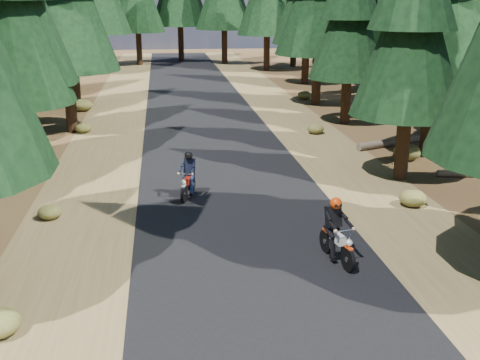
# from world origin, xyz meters

# --- Properties ---
(ground) EXTENTS (120.00, 120.00, 0.00)m
(ground) POSITION_xyz_m (0.00, 0.00, 0.00)
(ground) COLOR #452E18
(ground) RESTS_ON ground
(road) EXTENTS (6.00, 100.00, 0.01)m
(road) POSITION_xyz_m (0.00, 5.00, 0.01)
(road) COLOR black
(road) RESTS_ON ground
(shoulder_l) EXTENTS (3.20, 100.00, 0.01)m
(shoulder_l) POSITION_xyz_m (-4.60, 5.00, 0.00)
(shoulder_l) COLOR brown
(shoulder_l) RESTS_ON ground
(shoulder_r) EXTENTS (3.20, 100.00, 0.01)m
(shoulder_r) POSITION_xyz_m (4.60, 5.00, 0.00)
(shoulder_r) COLOR brown
(shoulder_r) RESTS_ON ground
(log_near) EXTENTS (5.41, 2.55, 0.32)m
(log_near) POSITION_xyz_m (8.50, 9.60, 0.16)
(log_near) COLOR #4C4233
(log_near) RESTS_ON ground
(understory_shrubs) EXTENTS (15.85, 31.69, 0.66)m
(understory_shrubs) POSITION_xyz_m (1.02, 9.07, 0.27)
(understory_shrubs) COLOR #474C1E
(understory_shrubs) RESTS_ON ground
(rider_lead) EXTENTS (0.85, 1.83, 1.57)m
(rider_lead) POSITION_xyz_m (1.89, -1.91, 0.53)
(rider_lead) COLOR beige
(rider_lead) RESTS_ON road
(rider_follow) EXTENTS (0.95, 1.70, 1.46)m
(rider_follow) POSITION_xyz_m (-1.40, 3.40, 0.49)
(rider_follow) COLOR maroon
(rider_follow) RESTS_ON road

